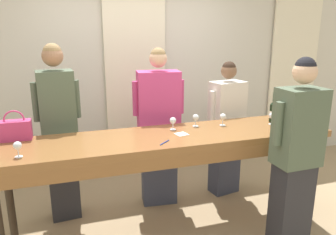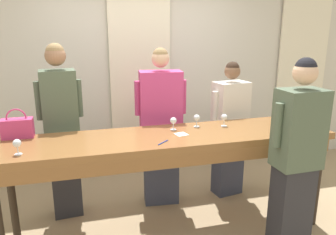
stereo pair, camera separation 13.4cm
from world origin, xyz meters
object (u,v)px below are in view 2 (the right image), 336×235
(wine_glass_center_left, at_px, (320,123))
(tasting_bar, at_px, (170,145))
(wine_bottle, at_px, (276,113))
(handbag, at_px, (17,128))
(wine_glass_center_mid, at_px, (17,144))
(wine_glass_front_left, at_px, (173,121))
(wine_glass_center_right, at_px, (224,118))
(guest_olive_jacket, at_px, (62,131))
(wine_glass_front_mid, at_px, (307,121))
(wine_glass_back_left, at_px, (197,118))
(guest_pink_top, at_px, (161,128))
(wine_glass_front_right, at_px, (275,117))
(host_pouring, at_px, (296,160))
(guest_cream_sweater, at_px, (229,129))

(wine_glass_center_left, bearing_deg, tasting_bar, 169.57)
(wine_bottle, xyz_separation_m, handbag, (-2.53, 0.19, -0.02))
(wine_bottle, relative_size, wine_glass_center_mid, 2.53)
(wine_glass_front_left, bearing_deg, wine_glass_center_right, -1.37)
(wine_glass_front_left, height_order, guest_olive_jacket, guest_olive_jacket)
(wine_glass_front_mid, relative_size, wine_glass_back_left, 1.00)
(wine_glass_center_right, bearing_deg, wine_glass_front_mid, -24.19)
(guest_pink_top, bearing_deg, wine_glass_front_mid, -31.55)
(wine_glass_front_right, xyz_separation_m, wine_glass_back_left, (-0.78, 0.17, -0.00))
(wine_bottle, distance_m, guest_olive_jacket, 2.23)
(wine_glass_front_mid, height_order, guest_pink_top, guest_pink_top)
(handbag, height_order, host_pouring, host_pouring)
(guest_olive_jacket, bearing_deg, guest_pink_top, -0.00)
(wine_bottle, height_order, wine_glass_front_left, wine_bottle)
(wine_glass_center_right, relative_size, guest_cream_sweater, 0.08)
(wine_glass_front_right, height_order, wine_glass_center_right, same)
(wine_bottle, bearing_deg, wine_glass_back_left, 173.32)
(tasting_bar, xyz_separation_m, wine_bottle, (1.17, 0.11, 0.21))
(guest_cream_sweater, relative_size, host_pouring, 0.92)
(wine_glass_front_left, height_order, wine_glass_center_mid, same)
(tasting_bar, relative_size, wine_glass_center_mid, 24.58)
(tasting_bar, distance_m, handbag, 1.40)
(wine_glass_front_mid, xyz_separation_m, wine_glass_center_mid, (-2.63, 0.02, 0.00))
(wine_glass_front_right, bearing_deg, guest_cream_sweater, 110.44)
(wine_glass_front_mid, relative_size, guest_olive_jacket, 0.07)
(guest_cream_sweater, bearing_deg, guest_olive_jacket, 180.00)
(tasting_bar, distance_m, host_pouring, 1.11)
(wine_glass_front_right, bearing_deg, guest_pink_top, 151.31)
(wine_glass_center_mid, relative_size, guest_olive_jacket, 0.07)
(wine_glass_center_left, xyz_separation_m, guest_olive_jacket, (-2.41, 0.87, -0.15))
(tasting_bar, xyz_separation_m, guest_pink_top, (0.06, 0.61, -0.02))
(wine_glass_front_mid, bearing_deg, handbag, 169.98)
(wine_glass_center_right, bearing_deg, tasting_bar, -165.68)
(wine_glass_front_left, relative_size, wine_glass_front_mid, 1.00)
(wine_glass_center_right, height_order, guest_cream_sweater, guest_cream_sweater)
(guest_pink_top, xyz_separation_m, host_pouring, (0.89, -1.18, 0.00))
(wine_glass_front_left, distance_m, host_pouring, 1.16)
(handbag, distance_m, wine_glass_center_left, 2.82)
(wine_glass_center_left, bearing_deg, wine_glass_front_left, 162.23)
(wine_glass_back_left, bearing_deg, guest_olive_jacket, 163.02)
(guest_olive_jacket, xyz_separation_m, guest_pink_top, (1.05, -0.00, -0.06))
(wine_bottle, relative_size, guest_pink_top, 0.18)
(wine_bottle, relative_size, handbag, 1.18)
(wine_glass_front_right, xyz_separation_m, host_pouring, (-0.16, -0.61, -0.20))
(wine_glass_front_left, height_order, wine_glass_center_left, same)
(tasting_bar, xyz_separation_m, wine_glass_front_mid, (1.34, -0.17, 0.18))
(wine_glass_center_mid, distance_m, wine_glass_center_right, 1.92)
(handbag, relative_size, host_pouring, 0.15)
(wine_glass_front_right, distance_m, wine_glass_center_right, 0.52)
(wine_glass_center_right, xyz_separation_m, guest_olive_jacket, (-1.61, 0.46, -0.15))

